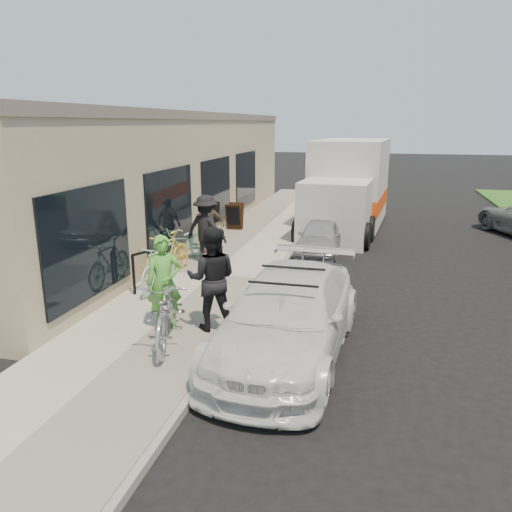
{
  "coord_description": "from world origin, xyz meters",
  "views": [
    {
      "loc": [
        1.99,
        -8.49,
        3.88
      ],
      "look_at": [
        -0.54,
        1.78,
        1.05
      ],
      "focal_mm": 35.0,
      "sensor_mm": 36.0,
      "label": 1
    }
  ],
  "objects_px": {
    "bike_rack": "(144,267)",
    "bystander_b": "(208,225)",
    "tandem_bike": "(168,309)",
    "cruiser_bike_a": "(159,266)",
    "sandwich_board": "(235,216)",
    "cruiser_bike_b": "(184,243)",
    "sedan_white": "(288,316)",
    "man_standing": "(212,279)",
    "woman_rider": "(164,283)",
    "sedan_silver": "(321,237)",
    "bystander_a": "(206,229)",
    "cruiser_bike_c": "(168,254)",
    "moving_truck": "(347,190)"
  },
  "relations": [
    {
      "from": "sandwich_board",
      "to": "woman_rider",
      "type": "xyz_separation_m",
      "value": [
        1.25,
        -8.92,
        0.41
      ]
    },
    {
      "from": "sandwich_board",
      "to": "sedan_white",
      "type": "relative_size",
      "value": 0.19
    },
    {
      "from": "tandem_bike",
      "to": "cruiser_bike_c",
      "type": "xyz_separation_m",
      "value": [
        -1.63,
        3.73,
        -0.07
      ]
    },
    {
      "from": "sedan_white",
      "to": "bystander_a",
      "type": "xyz_separation_m",
      "value": [
        -3.14,
        4.76,
        0.37
      ]
    },
    {
      "from": "bike_rack",
      "to": "bystander_b",
      "type": "xyz_separation_m",
      "value": [
        0.24,
        3.72,
        0.24
      ]
    },
    {
      "from": "cruiser_bike_a",
      "to": "cruiser_bike_c",
      "type": "bearing_deg",
      "value": 102.77
    },
    {
      "from": "bike_rack",
      "to": "woman_rider",
      "type": "bearing_deg",
      "value": -54.39
    },
    {
      "from": "bystander_a",
      "to": "woman_rider",
      "type": "bearing_deg",
      "value": 112.6
    },
    {
      "from": "bystander_a",
      "to": "bystander_b",
      "type": "height_order",
      "value": "bystander_a"
    },
    {
      "from": "bike_rack",
      "to": "sandwich_board",
      "type": "bearing_deg",
      "value": 89.3
    },
    {
      "from": "tandem_bike",
      "to": "bystander_b",
      "type": "bearing_deg",
      "value": 86.42
    },
    {
      "from": "moving_truck",
      "to": "tandem_bike",
      "type": "height_order",
      "value": "moving_truck"
    },
    {
      "from": "sedan_white",
      "to": "woman_rider",
      "type": "xyz_separation_m",
      "value": [
        -2.37,
        0.25,
        0.33
      ]
    },
    {
      "from": "bike_rack",
      "to": "cruiser_bike_b",
      "type": "height_order",
      "value": "cruiser_bike_b"
    },
    {
      "from": "bike_rack",
      "to": "cruiser_bike_a",
      "type": "bearing_deg",
      "value": 41.11
    },
    {
      "from": "woman_rider",
      "to": "bystander_b",
      "type": "bearing_deg",
      "value": 76.82
    },
    {
      "from": "sedan_white",
      "to": "moving_truck",
      "type": "bearing_deg",
      "value": 92.3
    },
    {
      "from": "sandwich_board",
      "to": "cruiser_bike_a",
      "type": "distance_m",
      "value": 6.84
    },
    {
      "from": "cruiser_bike_b",
      "to": "bystander_b",
      "type": "height_order",
      "value": "bystander_b"
    },
    {
      "from": "sedan_white",
      "to": "cruiser_bike_b",
      "type": "xyz_separation_m",
      "value": [
        -3.78,
        4.7,
        -0.04
      ]
    },
    {
      "from": "bystander_b",
      "to": "cruiser_bike_b",
      "type": "bearing_deg",
      "value": -129.58
    },
    {
      "from": "sedan_white",
      "to": "man_standing",
      "type": "height_order",
      "value": "man_standing"
    },
    {
      "from": "cruiser_bike_b",
      "to": "cruiser_bike_a",
      "type": "bearing_deg",
      "value": -68.9
    },
    {
      "from": "sedan_white",
      "to": "bystander_a",
      "type": "distance_m",
      "value": 5.72
    },
    {
      "from": "tandem_bike",
      "to": "bike_rack",
      "type": "bearing_deg",
      "value": 107.96
    },
    {
      "from": "cruiser_bike_b",
      "to": "cruiser_bike_c",
      "type": "distance_m",
      "value": 1.24
    },
    {
      "from": "cruiser_bike_a",
      "to": "bystander_a",
      "type": "relative_size",
      "value": 0.98
    },
    {
      "from": "cruiser_bike_b",
      "to": "bike_rack",
      "type": "bearing_deg",
      "value": -75.19
    },
    {
      "from": "bystander_a",
      "to": "sandwich_board",
      "type": "bearing_deg",
      "value": -70.88
    },
    {
      "from": "tandem_bike",
      "to": "man_standing",
      "type": "distance_m",
      "value": 0.99
    },
    {
      "from": "woman_rider",
      "to": "cruiser_bike_a",
      "type": "relative_size",
      "value": 0.97
    },
    {
      "from": "sedan_silver",
      "to": "bystander_b",
      "type": "bearing_deg",
      "value": -158.27
    },
    {
      "from": "cruiser_bike_a",
      "to": "cruiser_bike_b",
      "type": "distance_m",
      "value": 2.39
    },
    {
      "from": "tandem_bike",
      "to": "cruiser_bike_b",
      "type": "xyz_separation_m",
      "value": [
        -1.69,
        4.97,
        -0.09
      ]
    },
    {
      "from": "cruiser_bike_a",
      "to": "bystander_b",
      "type": "distance_m",
      "value": 3.51
    },
    {
      "from": "sandwich_board",
      "to": "bystander_b",
      "type": "distance_m",
      "value": 3.36
    },
    {
      "from": "sandwich_board",
      "to": "tandem_bike",
      "type": "relative_size",
      "value": 0.41
    },
    {
      "from": "bystander_b",
      "to": "bystander_a",
      "type": "bearing_deg",
      "value": -97.27
    },
    {
      "from": "bike_rack",
      "to": "sedan_white",
      "type": "bearing_deg",
      "value": -29.66
    },
    {
      "from": "sandwich_board",
      "to": "man_standing",
      "type": "relative_size",
      "value": 0.48
    },
    {
      "from": "man_standing",
      "to": "bystander_a",
      "type": "bearing_deg",
      "value": -80.42
    },
    {
      "from": "sedan_white",
      "to": "moving_truck",
      "type": "relative_size",
      "value": 0.73
    },
    {
      "from": "cruiser_bike_c",
      "to": "bike_rack",
      "type": "bearing_deg",
      "value": -75.95
    },
    {
      "from": "cruiser_bike_a",
      "to": "cruiser_bike_b",
      "type": "xyz_separation_m",
      "value": [
        -0.33,
        2.37,
        -0.04
      ]
    },
    {
      "from": "sedan_silver",
      "to": "cruiser_bike_a",
      "type": "distance_m",
      "value": 5.67
    },
    {
      "from": "bike_rack",
      "to": "bystander_a",
      "type": "distance_m",
      "value": 2.74
    },
    {
      "from": "sedan_silver",
      "to": "bystander_a",
      "type": "bearing_deg",
      "value": -140.57
    },
    {
      "from": "tandem_bike",
      "to": "cruiser_bike_a",
      "type": "distance_m",
      "value": 2.94
    },
    {
      "from": "woman_rider",
      "to": "cruiser_bike_b",
      "type": "bearing_deg",
      "value": 83.28
    },
    {
      "from": "sedan_white",
      "to": "tandem_bike",
      "type": "height_order",
      "value": "sedan_white"
    }
  ]
}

